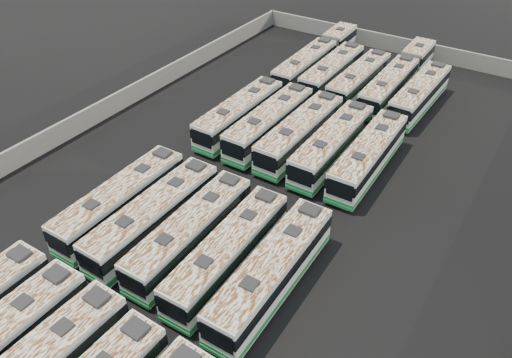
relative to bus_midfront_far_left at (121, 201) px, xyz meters
The scene contains 17 objects.
ground 12.87m from the bus_midfront_far_left, 47.41° to the left, with size 140.00×140.00×0.00m, color black.
perimeter_wall 12.76m from the bus_midfront_far_left, 47.41° to the left, with size 45.20×73.20×2.20m.
bus_midfront_far_left is the anchor object (origin of this frame).
bus_midfront_left 3.56m from the bus_midfront_far_left, ahead, with size 2.77×12.93×3.64m.
bus_midfront_center 7.05m from the bus_midfront_far_left, ahead, with size 2.91×12.68×3.56m.
bus_midfront_right 10.64m from the bus_midfront_far_left, ahead, with size 2.99×12.69×3.56m.
bus_midfront_far_right 14.27m from the bus_midfront_far_left, ahead, with size 3.00×13.11×3.68m.
bus_midback_far_left 16.88m from the bus_midfront_far_left, 90.06° to the left, with size 2.71×12.77×3.60m.
bus_midback_left 17.34m from the bus_midfront_far_left, 78.08° to the left, with size 2.76×13.04×3.68m.
bus_midback_center 18.39m from the bus_midfront_far_left, 67.33° to the left, with size 2.80×13.06×3.68m.
bus_midback_right 19.89m from the bus_midfront_far_left, 57.75° to the left, with size 2.87×13.01×3.66m.
bus_midback_far_right 22.09m from the bus_midfront_far_left, 49.96° to the left, with size 2.99×12.94×3.63m.
bus_back_far_left 34.46m from the bus_midfront_far_left, 90.25° to the left, with size 3.07×19.40×3.51m.
bus_back_left 31.51m from the bus_midfront_far_left, 83.62° to the left, with size 2.82×12.73×3.58m.
bus_back_center 31.92m from the bus_midfront_far_left, 77.25° to the left, with size 2.79×12.51×3.52m.
bus_back_right 36.26m from the bus_midfront_far_left, 73.02° to the left, with size 2.81×19.41×3.52m.
bus_back_far_right 34.44m from the bus_midfront_far_left, 65.67° to the left, with size 3.00×12.70×3.56m.
Camera 1 is at (17.50, -29.56, 27.35)m, focal length 35.00 mm.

